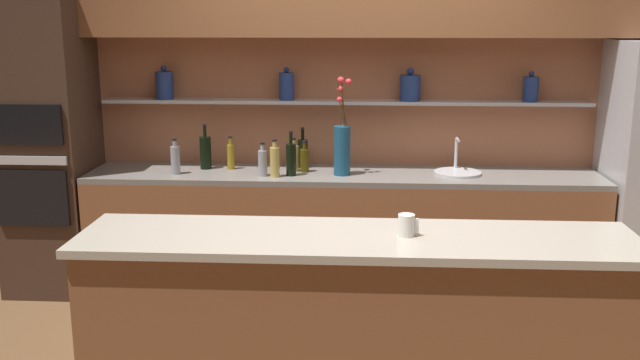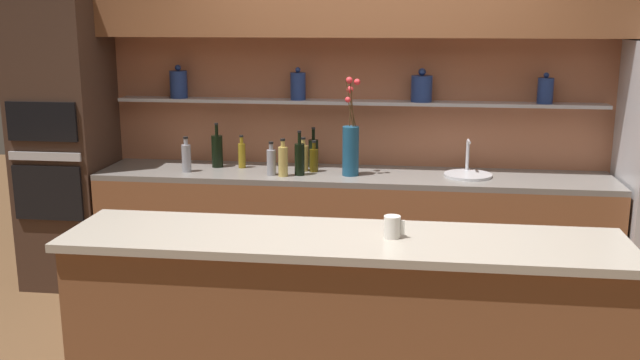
% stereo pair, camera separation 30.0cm
% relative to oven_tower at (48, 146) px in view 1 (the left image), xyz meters
% --- Properties ---
extents(back_wall_unit, '(5.20, 0.44, 2.60)m').
position_rel_oven_tower_xyz_m(back_wall_unit, '(2.29, 0.29, 0.46)').
color(back_wall_unit, '#A86647').
rests_on(back_wall_unit, ground_plane).
extents(back_counter_unit, '(3.69, 0.62, 0.92)m').
position_rel_oven_tower_xyz_m(back_counter_unit, '(2.17, 0.00, -0.63)').
color(back_counter_unit, brown).
rests_on(back_counter_unit, ground_plane).
extents(island_counter, '(2.64, 0.61, 1.02)m').
position_rel_oven_tower_xyz_m(island_counter, '(2.29, -1.82, -0.58)').
color(island_counter, brown).
rests_on(island_counter, ground_plane).
extents(oven_tower, '(0.62, 0.64, 2.19)m').
position_rel_oven_tower_xyz_m(oven_tower, '(0.00, 0.00, 0.00)').
color(oven_tower, '#3D281E').
rests_on(oven_tower, ground_plane).
extents(flower_vase, '(0.12, 0.15, 0.70)m').
position_rel_oven_tower_xyz_m(flower_vase, '(2.17, -0.06, 0.04)').
color(flower_vase, navy).
rests_on(flower_vase, back_counter_unit).
extents(sink_fixture, '(0.34, 0.34, 0.25)m').
position_rel_oven_tower_xyz_m(sink_fixture, '(3.00, 0.01, -0.15)').
color(sink_fixture, '#B7B7BC').
rests_on(sink_fixture, back_counter_unit).
extents(bottle_spirit_0, '(0.07, 0.07, 0.25)m').
position_rel_oven_tower_xyz_m(bottle_spirit_0, '(1.81, 0.04, -0.07)').
color(bottle_spirit_0, tan).
rests_on(bottle_spirit_0, back_counter_unit).
extents(bottle_spirit_1, '(0.07, 0.07, 0.24)m').
position_rel_oven_tower_xyz_m(bottle_spirit_1, '(1.61, -0.13, -0.07)').
color(bottle_spirit_1, gray).
rests_on(bottle_spirit_1, back_counter_unit).
extents(bottle_spirit_2, '(0.07, 0.07, 0.27)m').
position_rel_oven_tower_xyz_m(bottle_spirit_2, '(1.70, -0.16, -0.06)').
color(bottle_spirit_2, tan).
rests_on(bottle_spirit_2, back_counter_unit).
extents(bottle_wine_3, '(0.08, 0.08, 0.33)m').
position_rel_oven_tower_xyz_m(bottle_wine_3, '(1.15, 0.09, -0.05)').
color(bottle_wine_3, black).
rests_on(bottle_wine_3, back_counter_unit).
extents(bottle_wine_4, '(0.07, 0.07, 0.30)m').
position_rel_oven_tower_xyz_m(bottle_wine_4, '(1.87, 0.17, -0.06)').
color(bottle_wine_4, black).
rests_on(bottle_wine_4, back_counter_unit).
extents(bottle_oil_5, '(0.06, 0.06, 0.23)m').
position_rel_oven_tower_xyz_m(bottle_oil_5, '(1.89, 0.02, -0.08)').
color(bottle_oil_5, '#47380A').
rests_on(bottle_oil_5, back_counter_unit).
extents(bottle_oil_6, '(0.05, 0.05, 0.25)m').
position_rel_oven_tower_xyz_m(bottle_oil_6, '(1.34, 0.08, -0.07)').
color(bottle_oil_6, olive).
rests_on(bottle_oil_6, back_counter_unit).
extents(bottle_wine_7, '(0.07, 0.07, 0.32)m').
position_rel_oven_tower_xyz_m(bottle_wine_7, '(1.81, -0.11, -0.05)').
color(bottle_wine_7, black).
rests_on(bottle_wine_7, back_counter_unit).
extents(bottle_spirit_8, '(0.07, 0.07, 0.26)m').
position_rel_oven_tower_xyz_m(bottle_spirit_8, '(0.98, -0.11, -0.07)').
color(bottle_spirit_8, gray).
rests_on(bottle_spirit_8, back_counter_unit).
extents(coffee_mug, '(0.10, 0.08, 0.10)m').
position_rel_oven_tower_xyz_m(coffee_mug, '(2.52, -1.82, -0.02)').
color(coffee_mug, silver).
rests_on(coffee_mug, island_counter).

